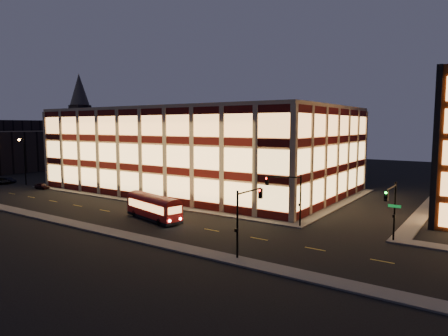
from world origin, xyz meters
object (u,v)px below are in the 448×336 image
Objects in this scene: trolley_bus at (154,206)px; parked_car_1 at (9,180)px; parked_car_0 at (42,186)px; parked_car_2 at (1,181)px.

parked_car_1 is at bearing -173.49° from trolley_bus.
parked_car_0 is at bearing -175.30° from trolley_bus.
trolley_bus is at bearing -94.32° from parked_car_2.
parked_car_1 is 1.55m from parked_car_2.
trolley_bus reaches higher than parked_car_1.
trolley_bus is at bearing -102.71° from parked_car_0.
trolley_bus is 47.06m from parked_car_1.
parked_car_0 is 12.96m from parked_car_1.
parked_car_0 is 12.80m from parked_car_2.
parked_car_1 is 0.77× the size of parked_car_2.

